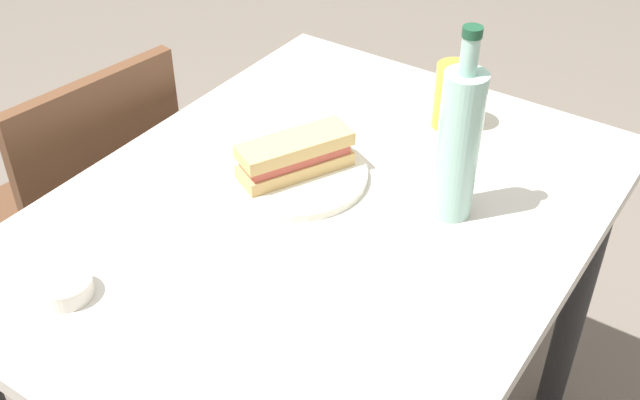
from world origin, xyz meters
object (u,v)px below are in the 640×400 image
water_bottle (458,143)px  olive_bowl (65,287)px  knife_near (275,156)px  dining_table (320,264)px  beer_glass (453,96)px  plate_near (296,175)px  baguette_sandwich_near (295,155)px  chair_far (90,212)px

water_bottle → olive_bowl: water_bottle is taller
water_bottle → olive_bowl: (-0.50, 0.38, -0.12)m
knife_near → olive_bowl: 0.45m
dining_table → beer_glass: 0.42m
plate_near → beer_glass: (0.32, -0.15, 0.06)m
beer_glass → olive_bowl: beer_glass is taller
knife_near → beer_glass: (0.30, -0.20, 0.05)m
water_bottle → baguette_sandwich_near: bearing=104.1°
knife_near → water_bottle: 0.35m
dining_table → beer_glass: beer_glass is taller
chair_far → olive_bowl: chair_far is taller
water_bottle → knife_near: bearing=99.2°
dining_table → chair_far: chair_far is taller
chair_far → water_bottle: (0.13, -0.80, 0.41)m
plate_near → olive_bowl: size_ratio=3.20×
plate_near → olive_bowl: (-0.43, 0.11, 0.01)m
plate_near → water_bottle: size_ratio=0.77×
olive_bowl → knife_near: bearing=-6.5°
baguette_sandwich_near → chair_far: bearing=96.8°
plate_near → water_bottle: (0.07, -0.27, 0.13)m
chair_far → water_bottle: 0.91m
dining_table → olive_bowl: bearing=153.0°
knife_near → olive_bowl: size_ratio=2.14×
dining_table → chair_far: 0.63m
baguette_sandwich_near → olive_bowl: bearing=166.1°
dining_table → olive_bowl: (-0.38, 0.19, 0.14)m
chair_far → knife_near: bearing=-80.6°
water_bottle → beer_glass: water_bottle is taller
baguette_sandwich_near → knife_near: bearing=74.8°
knife_near → chair_far: bearing=99.4°
baguette_sandwich_near → water_bottle: 0.29m
baguette_sandwich_near → olive_bowl: baguette_sandwich_near is taller
chair_far → baguette_sandwich_near: chair_far is taller
knife_near → olive_bowl: (-0.45, 0.05, -0.00)m
plate_near → water_bottle: water_bottle is taller
water_bottle → plate_near: bearing=104.1°
plate_near → knife_near: 0.06m
olive_bowl → water_bottle: bearing=-37.1°
baguette_sandwich_near → beer_glass: bearing=-25.0°
dining_table → beer_glass: size_ratio=8.36×
plate_near → beer_glass: 0.35m
baguette_sandwich_near → beer_glass: 0.35m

